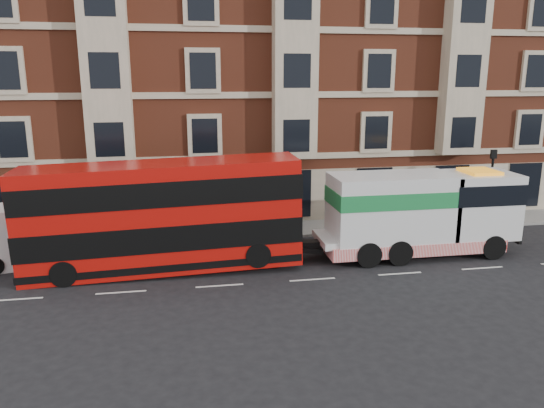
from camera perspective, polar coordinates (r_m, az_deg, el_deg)
The scene contains 9 objects.
ground at distance 23.16m, azimuth 4.36°, elevation -8.11°, with size 120.00×120.00×0.00m, color black.
sidewalk at distance 30.05m, azimuth 0.85°, elevation -2.73°, with size 90.00×3.00×0.15m, color slate.
victorian_terrace at distance 36.31m, azimuth -0.60°, elevation 16.07°, with size 45.00×12.00×20.40m.
lamp_post_west at distance 27.65m, azimuth -10.93°, elevation 1.12°, with size 0.35×0.15×4.35m.
lamp_post_east at distance 32.68m, azimuth 22.48°, elevation 2.25°, with size 0.35×0.15×4.35m.
double_decker_bus at distance 23.89m, azimuth -11.73°, elevation -1.11°, with size 12.10×2.78×4.90m.
tow_truck at distance 26.48m, azimuth 15.39°, elevation -0.88°, with size 9.69×2.86×4.04m.
box_van at distance 27.15m, azimuth -24.32°, elevation -2.96°, with size 5.73×3.57×2.78m.
pedestrian at distance 28.23m, azimuth -16.67°, elevation -2.53°, with size 0.60×0.39×1.65m, color #1A2435.
Camera 1 is at (-5.42, -20.80, 8.62)m, focal length 35.00 mm.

